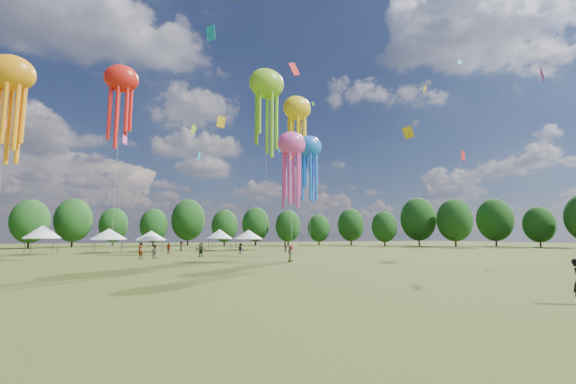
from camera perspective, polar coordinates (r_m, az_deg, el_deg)
name	(u,v)px	position (r m, az deg, el deg)	size (l,w,h in m)	color
ground	(425,314)	(14.15, 20.69, -17.42)	(300.00, 300.00, 0.00)	#384416
spectator_near	(154,252)	(46.14, -20.19, -8.83)	(0.79, 0.61, 1.62)	gray
spectators_far	(217,249)	(54.16, -10.99, -8.73)	(23.93, 34.78, 1.91)	gray
festival_tents	(161,234)	(67.18, -19.22, -6.24)	(38.18, 10.32, 4.34)	#47474C
show_kites	(228,115)	(51.76, -9.39, 11.85)	(43.81, 26.81, 27.54)	red
small_kites	(228,64)	(60.85, -9.42, 19.15)	(74.72, 59.09, 41.52)	red
treeline	(167,216)	(73.01, -18.40, -3.54)	(201.57, 95.24, 13.43)	#38281C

